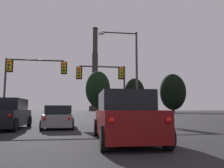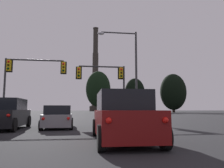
{
  "view_description": "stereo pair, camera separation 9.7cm",
  "coord_description": "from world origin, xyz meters",
  "px_view_note": "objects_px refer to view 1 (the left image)",
  "views": [
    {
      "loc": [
        1.36,
        -0.17,
        1.18
      ],
      "look_at": [
        6.46,
        36.17,
        5.5
      ],
      "focal_mm": 35.0,
      "sensor_mm": 36.0,
      "label": 1
    },
    {
      "loc": [
        1.45,
        -0.19,
        1.18
      ],
      "look_at": [
        6.46,
        36.17,
        5.5
      ],
      "focal_mm": 35.0,
      "sensor_mm": 36.0,
      "label": 2
    }
  ],
  "objects_px": {
    "traffic_light_overhead_left": "(27,73)",
    "street_lamp": "(130,65)",
    "traffic_light_overhead_right": "(108,79)",
    "suv_right_lane_second": "(124,117)",
    "hatchback_center_lane_front": "(59,118)",
    "suv_left_lane_front": "(7,114)",
    "smokestack": "(95,78)"
  },
  "relations": [
    {
      "from": "street_lamp",
      "to": "smokestack",
      "type": "xyz_separation_m",
      "value": [
        5.25,
        139.72,
        19.27
      ]
    },
    {
      "from": "hatchback_center_lane_front",
      "to": "suv_left_lane_front",
      "type": "height_order",
      "value": "suv_left_lane_front"
    },
    {
      "from": "hatchback_center_lane_front",
      "to": "traffic_light_overhead_left",
      "type": "distance_m",
      "value": 8.47
    },
    {
      "from": "suv_left_lane_front",
      "to": "smokestack",
      "type": "relative_size",
      "value": 0.08
    },
    {
      "from": "suv_left_lane_front",
      "to": "traffic_light_overhead_left",
      "type": "xyz_separation_m",
      "value": [
        -0.68,
        6.92,
        3.67
      ]
    },
    {
      "from": "suv_right_lane_second",
      "to": "suv_left_lane_front",
      "type": "distance_m",
      "value": 8.49
    },
    {
      "from": "traffic_light_overhead_left",
      "to": "street_lamp",
      "type": "xyz_separation_m",
      "value": [
        9.42,
        -2.25,
        0.57
      ]
    },
    {
      "from": "hatchback_center_lane_front",
      "to": "traffic_light_overhead_right",
      "type": "distance_m",
      "value": 8.3
    },
    {
      "from": "traffic_light_overhead_right",
      "to": "street_lamp",
      "type": "xyz_separation_m",
      "value": [
        1.72,
        -2.11,
        0.97
      ]
    },
    {
      "from": "traffic_light_overhead_right",
      "to": "smokestack",
      "type": "height_order",
      "value": "smokestack"
    },
    {
      "from": "hatchback_center_lane_front",
      "to": "street_lamp",
      "type": "distance_m",
      "value": 8.41
    },
    {
      "from": "hatchback_center_lane_front",
      "to": "suv_left_lane_front",
      "type": "relative_size",
      "value": 0.84
    },
    {
      "from": "smokestack",
      "to": "hatchback_center_lane_front",
      "type": "bearing_deg",
      "value": -94.35
    },
    {
      "from": "smokestack",
      "to": "suv_right_lane_second",
      "type": "bearing_deg",
      "value": -93.02
    },
    {
      "from": "traffic_light_overhead_right",
      "to": "street_lamp",
      "type": "distance_m",
      "value": 2.89
    },
    {
      "from": "suv_right_lane_second",
      "to": "traffic_light_overhead_right",
      "type": "bearing_deg",
      "value": 86.67
    },
    {
      "from": "traffic_light_overhead_right",
      "to": "smokestack",
      "type": "relative_size",
      "value": 0.09
    },
    {
      "from": "traffic_light_overhead_left",
      "to": "smokestack",
      "type": "xyz_separation_m",
      "value": [
        14.68,
        137.47,
        19.84
      ]
    },
    {
      "from": "suv_left_lane_front",
      "to": "street_lamp",
      "type": "height_order",
      "value": "street_lamp"
    },
    {
      "from": "traffic_light_overhead_right",
      "to": "hatchback_center_lane_front",
      "type": "bearing_deg",
      "value": -121.91
    },
    {
      "from": "suv_right_lane_second",
      "to": "traffic_light_overhead_left",
      "type": "relative_size",
      "value": 0.83
    },
    {
      "from": "suv_left_lane_front",
      "to": "traffic_light_overhead_left",
      "type": "distance_m",
      "value": 7.86
    },
    {
      "from": "street_lamp",
      "to": "smokestack",
      "type": "height_order",
      "value": "smokestack"
    },
    {
      "from": "suv_left_lane_front",
      "to": "smokestack",
      "type": "bearing_deg",
      "value": 82.41
    },
    {
      "from": "street_lamp",
      "to": "smokestack",
      "type": "distance_m",
      "value": 141.14
    },
    {
      "from": "hatchback_center_lane_front",
      "to": "traffic_light_overhead_left",
      "type": "height_order",
      "value": "traffic_light_overhead_left"
    },
    {
      "from": "smokestack",
      "to": "traffic_light_overhead_right",
      "type": "bearing_deg",
      "value": -92.9
    },
    {
      "from": "traffic_light_overhead_right",
      "to": "street_lamp",
      "type": "relative_size",
      "value": 0.66
    },
    {
      "from": "suv_right_lane_second",
      "to": "suv_left_lane_front",
      "type": "relative_size",
      "value": 0.99
    },
    {
      "from": "traffic_light_overhead_right",
      "to": "suv_left_lane_front",
      "type": "bearing_deg",
      "value": -136.01
    },
    {
      "from": "suv_right_lane_second",
      "to": "street_lamp",
      "type": "bearing_deg",
      "value": 76.81
    },
    {
      "from": "street_lamp",
      "to": "traffic_light_overhead_left",
      "type": "bearing_deg",
      "value": 166.58
    }
  ]
}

